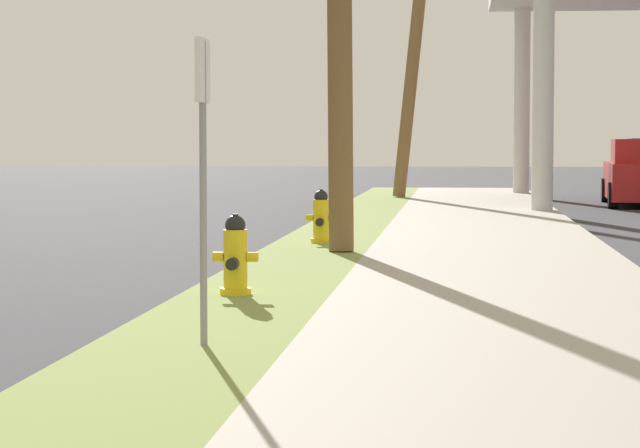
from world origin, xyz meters
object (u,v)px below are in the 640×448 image
object	(u,v)px
fire_hydrant_third	(321,219)
utility_pole_background	(418,9)
fire_hydrant_second	(235,259)
street_sign_post	(203,127)

from	to	relation	value
fire_hydrant_third	utility_pole_background	world-z (taller)	utility_pole_background
fire_hydrant_second	fire_hydrant_third	size ratio (longest dim) A/B	1.00
fire_hydrant_third	street_sign_post	size ratio (longest dim) A/B	0.35
fire_hydrant_third	utility_pole_background	bearing A→B (deg)	86.68
fire_hydrant_third	street_sign_post	world-z (taller)	street_sign_post
utility_pole_background	fire_hydrant_third	bearing A→B (deg)	-93.32
fire_hydrant_second	utility_pole_background	world-z (taller)	utility_pole_background
fire_hydrant_third	fire_hydrant_second	bearing A→B (deg)	-91.32
fire_hydrant_second	utility_pole_background	size ratio (longest dim) A/B	0.08
fire_hydrant_second	utility_pole_background	xyz separation A→B (m)	(1.04, 21.71, 4.37)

